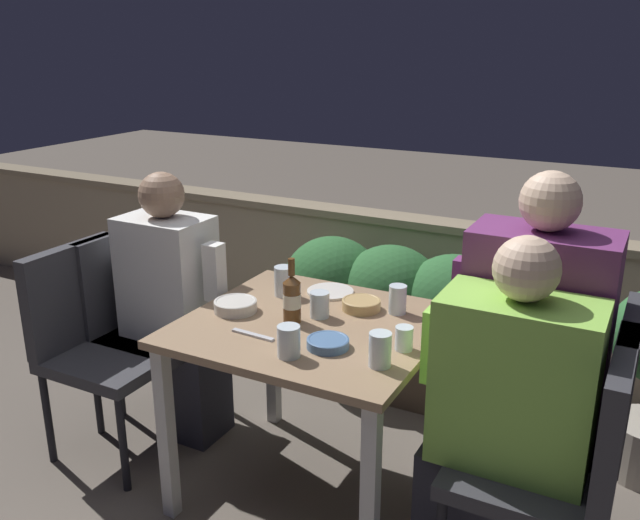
# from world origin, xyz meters

# --- Properties ---
(ground_plane) EXTENTS (16.00, 16.00, 0.00)m
(ground_plane) POSITION_xyz_m (0.00, 0.00, 0.00)
(ground_plane) COLOR #665B51
(parapet_wall) EXTENTS (9.00, 0.18, 0.78)m
(parapet_wall) POSITION_xyz_m (0.00, 1.37, 0.39)
(parapet_wall) COLOR gray
(parapet_wall) RESTS_ON ground_plane
(dining_table) EXTENTS (0.90, 0.83, 0.72)m
(dining_table) POSITION_xyz_m (0.00, 0.00, 0.62)
(dining_table) COLOR #937556
(dining_table) RESTS_ON ground_plane
(planter_hedge) EXTENTS (1.16, 0.47, 0.75)m
(planter_hedge) POSITION_xyz_m (-0.05, 0.91, 0.41)
(planter_hedge) COLOR brown
(planter_hedge) RESTS_ON ground_plane
(chair_left_near) EXTENTS (0.48, 0.47, 0.89)m
(chair_left_near) POSITION_xyz_m (-0.96, -0.13, 0.54)
(chair_left_near) COLOR #333338
(chair_left_near) RESTS_ON ground_plane
(chair_left_far) EXTENTS (0.48, 0.47, 0.89)m
(chair_left_far) POSITION_xyz_m (-0.94, 0.12, 0.54)
(chair_left_far) COLOR #333338
(chair_left_far) RESTS_ON ground_plane
(person_white_polo) EXTENTS (0.47, 0.26, 1.18)m
(person_white_polo) POSITION_xyz_m (-0.73, 0.12, 0.60)
(person_white_polo) COLOR #282833
(person_white_polo) RESTS_ON ground_plane
(chair_right_near) EXTENTS (0.48, 0.47, 0.89)m
(chair_right_near) POSITION_xyz_m (0.93, -0.13, 0.54)
(chair_right_near) COLOR #333338
(chair_right_near) RESTS_ON ground_plane
(person_green_blouse) EXTENTS (0.52, 0.26, 1.18)m
(person_green_blouse) POSITION_xyz_m (0.72, -0.13, 0.59)
(person_green_blouse) COLOR #282833
(person_green_blouse) RESTS_ON ground_plane
(chair_right_far) EXTENTS (0.48, 0.47, 0.89)m
(chair_right_far) POSITION_xyz_m (0.93, 0.15, 0.54)
(chair_right_far) COLOR #333338
(chair_right_far) RESTS_ON ground_plane
(person_purple_stripe) EXTENTS (0.51, 0.26, 1.32)m
(person_purple_stripe) POSITION_xyz_m (0.73, 0.15, 0.66)
(person_purple_stripe) COLOR #282833
(person_purple_stripe) RESTS_ON ground_plane
(beer_bottle) EXTENTS (0.07, 0.07, 0.24)m
(beer_bottle) POSITION_xyz_m (-0.07, -0.03, 0.81)
(beer_bottle) COLOR brown
(beer_bottle) RESTS_ON dining_table
(plate_0) EXTENTS (0.19, 0.19, 0.01)m
(plate_0) POSITION_xyz_m (-0.08, 0.30, 0.72)
(plate_0) COLOR silver
(plate_0) RESTS_ON dining_table
(bowl_0) EXTENTS (0.15, 0.15, 0.04)m
(bowl_0) POSITION_xyz_m (0.11, 0.19, 0.74)
(bowl_0) COLOR tan
(bowl_0) RESTS_ON dining_table
(bowl_1) EXTENTS (0.14, 0.14, 0.03)m
(bowl_1) POSITION_xyz_m (0.15, -0.16, 0.74)
(bowl_1) COLOR #4C709E
(bowl_1) RESTS_ON dining_table
(bowl_2) EXTENTS (0.16, 0.16, 0.04)m
(bowl_2) POSITION_xyz_m (-0.30, -0.04, 0.74)
(bowl_2) COLOR beige
(bowl_2) RESTS_ON dining_table
(glass_cup_0) EXTENTS (0.07, 0.07, 0.11)m
(glass_cup_0) POSITION_xyz_m (0.24, 0.23, 0.77)
(glass_cup_0) COLOR silver
(glass_cup_0) RESTS_ON dining_table
(glass_cup_1) EXTENTS (0.08, 0.08, 0.11)m
(glass_cup_1) POSITION_xyz_m (0.06, -0.27, 0.77)
(glass_cup_1) COLOR silver
(glass_cup_1) RESTS_ON dining_table
(glass_cup_2) EXTENTS (0.06, 0.06, 0.08)m
(glass_cup_2) POSITION_xyz_m (0.37, -0.05, 0.76)
(glass_cup_2) COLOR silver
(glass_cup_2) RESTS_ON dining_table
(glass_cup_3) EXTENTS (0.08, 0.08, 0.12)m
(glass_cup_3) POSITION_xyz_m (-0.23, 0.19, 0.78)
(glass_cup_3) COLOR silver
(glass_cup_3) RESTS_ON dining_table
(glass_cup_4) EXTENTS (0.07, 0.07, 0.11)m
(glass_cup_4) POSITION_xyz_m (0.35, -0.20, 0.78)
(glass_cup_4) COLOR silver
(glass_cup_4) RESTS_ON dining_table
(glass_cup_5) EXTENTS (0.07, 0.07, 0.10)m
(glass_cup_5) POSITION_xyz_m (0.00, 0.06, 0.77)
(glass_cup_5) COLOR silver
(glass_cup_5) RESTS_ON dining_table
(fork_0) EXTENTS (0.17, 0.03, 0.01)m
(fork_0) POSITION_xyz_m (-0.13, -0.20, 0.72)
(fork_0) COLOR silver
(fork_0) RESTS_ON dining_table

